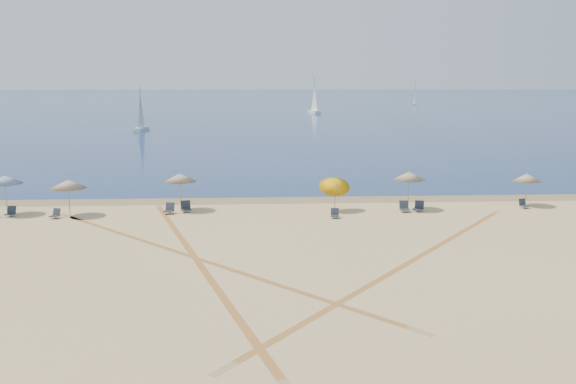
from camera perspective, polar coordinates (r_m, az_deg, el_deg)
The scene contains 21 objects.
ground at distance 23.21m, azimuth 2.80°, elevation -12.08°, with size 160.00×160.00×0.00m, color tan.
ocean at distance 246.51m, azimuth -2.67°, elevation 8.25°, with size 500.00×500.00×0.00m, color #0C2151.
wet_sand at distance 46.25m, azimuth -0.27°, elevation -0.69°, with size 500.00×500.00×0.00m, color olive.
umbrella_0 at distance 44.68m, azimuth -24.12°, elevation 1.03°, with size 2.24×2.24×2.66m.
umbrella_1 at distance 42.82m, azimuth -19.17°, elevation 0.68°, with size 2.26×2.26×2.43m.
umbrella_2 at distance 42.69m, azimuth -9.69°, elevation 1.29°, with size 2.17×2.18×2.59m.
umbrella_3 at distance 41.98m, azimuth 4.22°, elevation 0.79°, with size 2.05×2.07×2.65m.
umbrella_4 at distance 43.16m, azimuth 10.83°, elevation 1.45°, with size 2.14×2.14×2.66m.
umbrella_5 at distance 46.71m, azimuth 20.68°, elevation 1.22°, with size 1.96×1.98×2.33m.
chair_1 at distance 44.39m, azimuth -23.66°, elevation -1.66°, with size 0.61×0.70×0.67m.
chair_2 at distance 42.81m, azimuth -20.18°, elevation -1.87°, with size 0.69×0.74×0.62m.
chair_3 at distance 42.21m, azimuth -10.62°, elevation -1.51°, with size 0.74×0.82×0.72m.
chair_4 at distance 42.55m, azimuth -9.16°, elevation -1.35°, with size 0.75×0.83×0.74m.
chair_5 at distance 40.36m, azimuth 4.24°, elevation -1.96°, with size 0.58×0.66×0.62m.
chair_6 at distance 42.77m, azimuth 10.42°, elevation -1.34°, with size 0.63×0.73×0.73m.
chair_7 at distance 43.05m, azimuth 11.71°, elevation -1.32°, with size 0.81×0.87×0.72m.
chair_8 at distance 46.21m, azimuth 20.41°, elevation -1.02°, with size 0.65×0.71×0.62m.
sailboat_0 at distance 109.30m, azimuth -13.09°, elevation 6.57°, with size 1.95×4.99×7.24m.
sailboat_1 at distance 209.80m, azimuth 11.36°, elevation 8.36°, with size 2.58×5.49×7.92m.
sailboat_2 at distance 158.42m, azimuth 2.39°, elevation 8.07°, with size 2.71×6.05×8.73m.
tire_tracks at distance 31.54m, azimuth -2.35°, elevation -5.96°, with size 51.24×42.16×0.00m.
Camera 1 is at (-2.29, -21.34, 8.84)m, focal length 39.53 mm.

